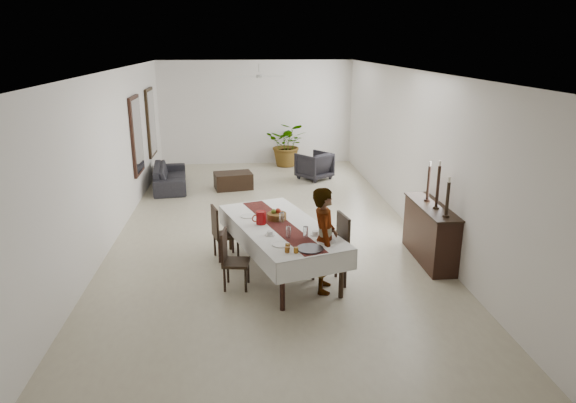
% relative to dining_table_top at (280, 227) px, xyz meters
% --- Properties ---
extents(floor, '(6.00, 12.00, 0.00)m').
position_rel_dining_table_top_xyz_m(floor, '(-0.11, 2.18, -0.79)').
color(floor, beige).
rests_on(floor, ground).
extents(ceiling, '(6.00, 12.00, 0.02)m').
position_rel_dining_table_top_xyz_m(ceiling, '(-0.11, 2.18, 2.41)').
color(ceiling, silver).
rests_on(ceiling, wall_back).
extents(wall_back, '(6.00, 0.02, 3.20)m').
position_rel_dining_table_top_xyz_m(wall_back, '(-0.11, 8.18, 0.81)').
color(wall_back, white).
rests_on(wall_back, floor).
extents(wall_front, '(6.00, 0.02, 3.20)m').
position_rel_dining_table_top_xyz_m(wall_front, '(-0.11, -3.82, 0.81)').
color(wall_front, white).
rests_on(wall_front, floor).
extents(wall_left, '(0.02, 12.00, 3.20)m').
position_rel_dining_table_top_xyz_m(wall_left, '(-3.11, 2.18, 0.81)').
color(wall_left, white).
rests_on(wall_left, floor).
extents(wall_right, '(0.02, 12.00, 3.20)m').
position_rel_dining_table_top_xyz_m(wall_right, '(2.89, 2.18, 0.81)').
color(wall_right, white).
rests_on(wall_right, floor).
extents(dining_table_top, '(1.85, 2.83, 0.05)m').
position_rel_dining_table_top_xyz_m(dining_table_top, '(0.00, 0.00, 0.00)').
color(dining_table_top, black).
rests_on(dining_table_top, table_leg_fl).
extents(table_leg_fl, '(0.10, 0.10, 0.77)m').
position_rel_dining_table_top_xyz_m(table_leg_fl, '(-0.07, -1.33, -0.41)').
color(table_leg_fl, black).
rests_on(table_leg_fl, floor).
extents(table_leg_fr, '(0.10, 0.10, 0.77)m').
position_rel_dining_table_top_xyz_m(table_leg_fr, '(0.84, -1.04, -0.41)').
color(table_leg_fr, black).
rests_on(table_leg_fr, floor).
extents(table_leg_bl, '(0.10, 0.10, 0.77)m').
position_rel_dining_table_top_xyz_m(table_leg_bl, '(-0.84, 1.04, -0.41)').
color(table_leg_bl, black).
rests_on(table_leg_bl, floor).
extents(table_leg_br, '(0.10, 0.10, 0.77)m').
position_rel_dining_table_top_xyz_m(table_leg_br, '(0.07, 1.33, -0.41)').
color(table_leg_br, black).
rests_on(table_leg_br, floor).
extents(tablecloth_top, '(2.10, 3.08, 0.01)m').
position_rel_dining_table_top_xyz_m(tablecloth_top, '(-0.00, 0.00, 0.03)').
color(tablecloth_top, white).
rests_on(tablecloth_top, dining_table_top).
extents(tablecloth_drape_left, '(0.88, 2.69, 0.33)m').
position_rel_dining_table_top_xyz_m(tablecloth_drape_left, '(-0.61, -0.20, -0.13)').
color(tablecloth_drape_left, silver).
rests_on(tablecloth_drape_left, dining_table_top).
extents(tablecloth_drape_right, '(0.88, 2.69, 0.33)m').
position_rel_dining_table_top_xyz_m(tablecloth_drape_right, '(0.61, 0.20, -0.13)').
color(tablecloth_drape_right, white).
rests_on(tablecloth_drape_right, dining_table_top).
extents(tablecloth_drape_near, '(1.23, 0.41, 0.33)m').
position_rel_dining_table_top_xyz_m(tablecloth_drape_near, '(0.44, -1.34, -0.13)').
color(tablecloth_drape_near, white).
rests_on(tablecloth_drape_near, dining_table_top).
extents(tablecloth_drape_far, '(1.23, 0.41, 0.33)m').
position_rel_dining_table_top_xyz_m(tablecloth_drape_far, '(-0.44, 1.34, -0.13)').
color(tablecloth_drape_far, white).
rests_on(tablecloth_drape_far, dining_table_top).
extents(table_runner, '(1.21, 2.72, 0.00)m').
position_rel_dining_table_top_xyz_m(table_runner, '(-0.00, 0.00, 0.04)').
color(table_runner, maroon).
rests_on(table_runner, tablecloth_top).
extents(red_pitcher, '(0.21, 0.21, 0.22)m').
position_rel_dining_table_top_xyz_m(red_pitcher, '(-0.31, 0.07, 0.15)').
color(red_pitcher, maroon).
rests_on(red_pitcher, tablecloth_top).
extents(pitcher_handle, '(0.13, 0.06, 0.13)m').
position_rel_dining_table_top_xyz_m(pitcher_handle, '(-0.40, 0.04, 0.15)').
color(pitcher_handle, maroon).
rests_on(pitcher_handle, red_pitcher).
extents(wine_glass_near, '(0.08, 0.08, 0.19)m').
position_rel_dining_table_top_xyz_m(wine_glass_near, '(0.35, -0.64, 0.13)').
color(wine_glass_near, white).
rests_on(wine_glass_near, tablecloth_top).
extents(wine_glass_mid, '(0.08, 0.08, 0.19)m').
position_rel_dining_table_top_xyz_m(wine_glass_mid, '(0.08, -0.61, 0.13)').
color(wine_glass_mid, silver).
rests_on(wine_glass_mid, tablecloth_top).
extents(wine_glass_far, '(0.08, 0.08, 0.19)m').
position_rel_dining_table_top_xyz_m(wine_glass_far, '(0.04, 0.07, 0.13)').
color(wine_glass_far, white).
rests_on(wine_glass_far, tablecloth_top).
extents(teacup_right, '(0.10, 0.10, 0.07)m').
position_rel_dining_table_top_xyz_m(teacup_right, '(0.52, -0.52, 0.07)').
color(teacup_right, white).
rests_on(teacup_right, saucer_right).
extents(saucer_right, '(0.16, 0.16, 0.01)m').
position_rel_dining_table_top_xyz_m(saucer_right, '(0.52, -0.52, 0.05)').
color(saucer_right, white).
rests_on(saucer_right, tablecloth_top).
extents(teacup_left, '(0.10, 0.10, 0.07)m').
position_rel_dining_table_top_xyz_m(teacup_left, '(-0.19, -0.47, 0.07)').
color(teacup_left, silver).
rests_on(teacup_left, saucer_left).
extents(saucer_left, '(0.16, 0.16, 0.01)m').
position_rel_dining_table_top_xyz_m(saucer_left, '(-0.19, -0.47, 0.05)').
color(saucer_left, white).
rests_on(saucer_left, tablecloth_top).
extents(plate_near_right, '(0.26, 0.26, 0.02)m').
position_rel_dining_table_top_xyz_m(plate_near_right, '(0.65, -0.82, 0.05)').
color(plate_near_right, silver).
rests_on(plate_near_right, tablecloth_top).
extents(bread_near_right, '(0.10, 0.10, 0.10)m').
position_rel_dining_table_top_xyz_m(bread_near_right, '(0.65, -0.82, 0.08)').
color(bread_near_right, tan).
rests_on(bread_near_right, plate_near_right).
extents(plate_near_left, '(0.26, 0.26, 0.02)m').
position_rel_dining_table_top_xyz_m(plate_near_left, '(-0.06, -0.88, 0.05)').
color(plate_near_left, white).
rests_on(plate_near_left, tablecloth_top).
extents(plate_far_left, '(0.26, 0.26, 0.02)m').
position_rel_dining_table_top_xyz_m(plate_far_left, '(-0.52, 0.46, 0.05)').
color(plate_far_left, white).
rests_on(plate_far_left, tablecloth_top).
extents(serving_tray, '(0.39, 0.39, 0.02)m').
position_rel_dining_table_top_xyz_m(serving_tray, '(0.36, -1.09, 0.05)').
color(serving_tray, '#3A393E').
rests_on(serving_tray, tablecloth_top).
extents(jam_jar_a, '(0.07, 0.07, 0.08)m').
position_rel_dining_table_top_xyz_m(jam_jar_a, '(0.14, -1.20, 0.08)').
color(jam_jar_a, '#965E15').
rests_on(jam_jar_a, tablecloth_top).
extents(jam_jar_b, '(0.07, 0.07, 0.08)m').
position_rel_dining_table_top_xyz_m(jam_jar_b, '(0.01, -1.17, 0.08)').
color(jam_jar_b, brown).
rests_on(jam_jar_b, tablecloth_top).
extents(jam_jar_c, '(0.07, 0.07, 0.08)m').
position_rel_dining_table_top_xyz_m(jam_jar_c, '(0.03, -1.05, 0.08)').
color(jam_jar_c, brown).
rests_on(jam_jar_c, tablecloth_top).
extents(fruit_basket, '(0.33, 0.33, 0.11)m').
position_rel_dining_table_top_xyz_m(fruit_basket, '(-0.03, 0.28, 0.09)').
color(fruit_basket, brown).
rests_on(fruit_basket, tablecloth_top).
extents(fruit_red, '(0.10, 0.10, 0.10)m').
position_rel_dining_table_top_xyz_m(fruit_red, '(-0.01, 0.31, 0.18)').
color(fruit_red, maroon).
rests_on(fruit_red, fruit_basket).
extents(fruit_green, '(0.09, 0.09, 0.09)m').
position_rel_dining_table_top_xyz_m(fruit_green, '(-0.08, 0.29, 0.18)').
color(fruit_green, '#567222').
rests_on(fruit_green, fruit_basket).
extents(chair_right_near_seat, '(0.57, 0.57, 0.06)m').
position_rel_dining_table_top_xyz_m(chair_right_near_seat, '(0.74, -0.55, -0.29)').
color(chair_right_near_seat, black).
rests_on(chair_right_near_seat, chair_right_near_leg_fl).
extents(chair_right_near_leg_fl, '(0.06, 0.06, 0.48)m').
position_rel_dining_table_top_xyz_m(chair_right_near_leg_fl, '(0.97, -0.71, -0.55)').
color(chair_right_near_leg_fl, black).
rests_on(chair_right_near_leg_fl, floor).
extents(chair_right_near_leg_fr, '(0.06, 0.06, 0.48)m').
position_rel_dining_table_top_xyz_m(chair_right_near_leg_fr, '(0.90, -0.32, -0.55)').
color(chair_right_near_leg_fr, black).
rests_on(chair_right_near_leg_fr, floor).
extents(chair_right_near_leg_bl, '(0.06, 0.06, 0.48)m').
position_rel_dining_table_top_xyz_m(chair_right_near_leg_bl, '(0.58, -0.78, -0.55)').
color(chair_right_near_leg_bl, black).
rests_on(chair_right_near_leg_bl, floor).
extents(chair_right_near_leg_br, '(0.06, 0.06, 0.48)m').
position_rel_dining_table_top_xyz_m(chair_right_near_leg_br, '(0.51, -0.39, -0.55)').
color(chair_right_near_leg_br, black).
rests_on(chair_right_near_leg_br, floor).
extents(chair_right_near_back, '(0.13, 0.49, 0.62)m').
position_rel_dining_table_top_xyz_m(chair_right_near_back, '(0.96, -0.51, 0.05)').
color(chair_right_near_back, black).
rests_on(chair_right_near_back, chair_right_near_seat).
extents(chair_right_far_seat, '(0.56, 0.56, 0.05)m').
position_rel_dining_table_top_xyz_m(chair_right_far_seat, '(0.66, 0.82, -0.33)').
color(chair_right_far_seat, black).
rests_on(chair_right_far_seat, chair_right_far_leg_fl).
extents(chair_right_far_leg_fl, '(0.06, 0.06, 0.43)m').
position_rel_dining_table_top_xyz_m(chair_right_far_leg_fl, '(0.78, 0.59, -0.58)').
color(chair_right_far_leg_fl, black).
rests_on(chair_right_far_leg_fl, floor).
extents(chair_right_far_leg_fr, '(0.06, 0.06, 0.43)m').
position_rel_dining_table_top_xyz_m(chair_right_far_leg_fr, '(0.89, 0.93, -0.58)').
color(chair_right_far_leg_fr, black).
rests_on(chair_right_far_leg_fr, floor).
extents(chair_right_far_leg_bl, '(0.06, 0.06, 0.43)m').
position_rel_dining_table_top_xyz_m(chair_right_far_leg_bl, '(0.44, 0.70, -0.58)').
color(chair_right_far_leg_bl, black).
rests_on(chair_right_far_leg_bl, floor).
extents(chair_right_far_leg_br, '(0.06, 0.06, 0.43)m').
position_rel_dining_table_top_xyz_m(chair_right_far_leg_br, '(0.55, 1.04, -0.58)').
color(chair_right_far_leg_br, black).
rests_on(chair_right_far_leg_br, floor).
extents(chair_right_far_back, '(0.18, 0.43, 0.56)m').
position_rel_dining_table_top_xyz_m(chair_right_far_back, '(0.85, 0.75, -0.04)').
color(chair_right_far_back, black).
rests_on(chair_right_far_back, chair_right_far_seat).
extents(chair_left_near_seat, '(0.45, 0.45, 0.05)m').
position_rel_dining_table_top_xyz_m(chair_left_near_seat, '(-0.73, -0.54, -0.37)').
color(chair_left_near_seat, black).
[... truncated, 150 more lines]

